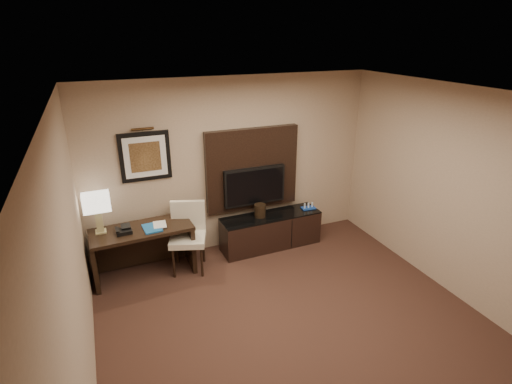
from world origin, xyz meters
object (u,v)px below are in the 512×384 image
ice_bucket (260,211)px  minibar_tray (308,206)px  credenza (271,231)px  desk_chair (188,238)px  desk (144,251)px  tv (255,186)px  table_lamp (98,214)px  desk_phone (124,230)px

ice_bucket → minibar_tray: ice_bucket is taller
ice_bucket → minibar_tray: size_ratio=0.91×
credenza → desk_chair: (-1.39, -0.17, 0.24)m
desk → minibar_tray: (2.68, 0.05, 0.23)m
ice_bucket → minibar_tray: 0.86m
desk → credenza: bearing=-1.7°
credenza → tv: size_ratio=1.62×
table_lamp → desk_phone: (0.29, -0.14, -0.22)m
desk_phone → credenza: bearing=0.3°
credenza → desk_phone: bearing=-178.6°
desk → table_lamp: table_lamp is taller
desk → desk_chair: bearing=-14.1°
desk → ice_bucket: (1.82, 0.07, 0.29)m
desk → table_lamp: (-0.52, 0.09, 0.64)m
desk_phone → minibar_tray: bearing=-0.3°
desk_chair → table_lamp: (-1.14, 0.21, 0.49)m
credenza → tv: 0.79m
desk → tv: (1.80, 0.24, 0.65)m
ice_bucket → tv: bearing=98.4°
desk_phone → minibar_tray: size_ratio=0.89×
table_lamp → tv: bearing=3.6°
credenza → desk_phone: (-2.23, -0.10, 0.51)m
desk → credenza: desk is taller
desk_chair → desk_phone: desk_chair is taller
desk_chair → table_lamp: bearing=-171.6°
tv → minibar_tray: (0.88, -0.19, -0.42)m
table_lamp → minibar_tray: 3.23m
table_lamp → ice_bucket: size_ratio=2.65×
desk_phone → minibar_tray: desk_phone is taller
ice_bucket → table_lamp: bearing=179.6°
credenza → ice_bucket: 0.42m
desk_phone → ice_bucket: size_ratio=0.98×
desk_chair → credenza: bearing=25.9°
credenza → table_lamp: table_lamp is taller
tv → ice_bucket: tv is taller
minibar_tray → tv: bearing=167.8°
tv → ice_bucket: size_ratio=4.89×
desk → minibar_tray: size_ratio=6.13×
credenza → table_lamp: bearing=177.9°
desk → desk_chair: desk_chair is taller
desk → desk_phone: 0.48m
tv → credenza: bearing=-43.0°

